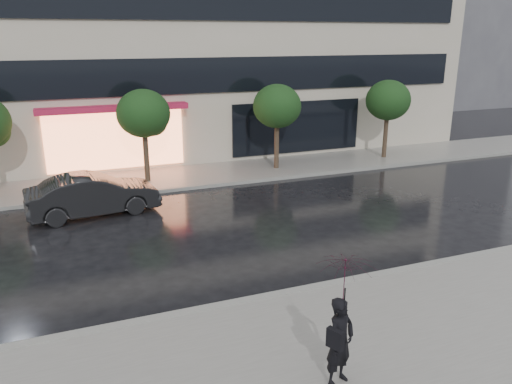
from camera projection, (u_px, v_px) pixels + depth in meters
name	position (u px, v px, depth m)	size (l,w,h in m)	color
ground	(322.00, 269.00, 13.54)	(120.00, 120.00, 0.00)	black
sidewalk_near	(396.00, 330.00, 10.64)	(60.00, 4.50, 0.12)	slate
sidewalk_far	(214.00, 174.00, 22.63)	(60.00, 3.50, 0.12)	slate
curb_near	(341.00, 283.00, 12.63)	(60.00, 0.25, 0.14)	gray
curb_far	(225.00, 184.00, 21.07)	(60.00, 0.25, 0.14)	gray
bg_building_right	(431.00, 13.00, 45.04)	(12.00, 12.00, 16.00)	#4C4C54
tree_mid_west	(145.00, 115.00, 20.55)	(2.20, 2.20, 3.99)	#33261C
tree_mid_east	(278.00, 108.00, 22.64)	(2.20, 2.20, 3.99)	#33261C
tree_far_east	(389.00, 102.00, 24.72)	(2.20, 2.20, 3.99)	#33261C
parked_car	(93.00, 195.00, 17.44)	(1.56, 4.48, 1.47)	black
pedestrian_with_umbrella	(344.00, 300.00, 8.49)	(1.36, 1.37, 2.43)	black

